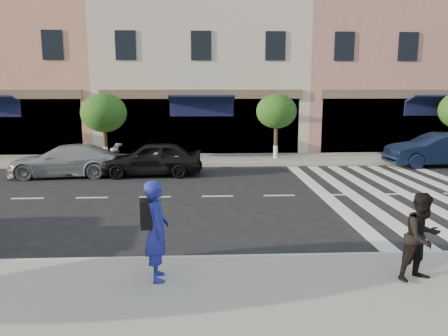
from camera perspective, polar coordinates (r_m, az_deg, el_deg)
ground at (r=10.23m, az=-0.06°, el=-9.14°), size 120.00×120.00×0.00m
sidewalk_near at (r=6.78m, az=1.55°, el=-19.11°), size 60.00×4.50×0.15m
sidewalk_far at (r=20.91m, az=-1.51°, el=1.12°), size 60.00×3.00×0.15m
building_west_mid at (r=28.87m, az=-25.30°, el=16.49°), size 10.00×9.00×14.00m
building_centre at (r=26.72m, az=-2.98°, el=14.77°), size 11.00×9.00×11.00m
building_east_mid at (r=29.36m, az=22.11°, el=15.61°), size 13.00×9.00×13.00m
street_tree_wb at (r=20.96m, az=-15.42°, el=6.92°), size 2.10×2.10×3.06m
street_tree_c at (r=20.75m, az=6.86°, el=7.32°), size 1.90×1.90×3.04m
photographer at (r=7.60m, az=-8.78°, el=-8.08°), size 0.52×0.70×1.75m
walker at (r=8.23m, az=24.46°, el=-8.21°), size 0.91×0.81×1.54m
car_far_left at (r=18.28m, az=-20.01°, el=0.92°), size 4.42×2.05×1.25m
car_far_mid at (r=17.57m, az=-9.40°, el=1.22°), size 4.02×1.73×1.35m
car_far_right at (r=21.61m, az=26.11°, el=2.15°), size 4.50×1.63×1.48m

